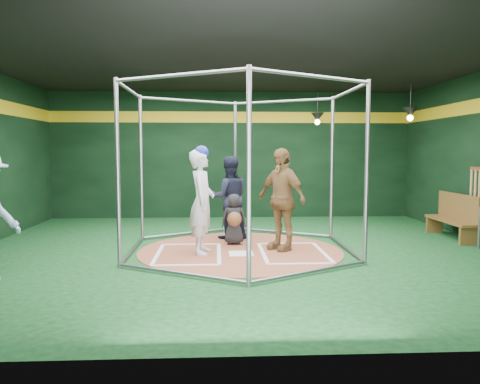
{
  "coord_description": "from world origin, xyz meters",
  "views": [
    {
      "loc": [
        -0.44,
        -8.59,
        1.86
      ],
      "look_at": [
        0.0,
        0.1,
        1.1
      ],
      "focal_mm": 35.0,
      "sensor_mm": 36.0,
      "label": 1
    }
  ],
  "objects_px": {
    "batter_figure": "(202,200)",
    "visitor_leopard": "(281,199)",
    "umpire": "(229,198)",
    "dugout_bench": "(454,216)"
  },
  "relations": [
    {
      "from": "batter_figure",
      "to": "visitor_leopard",
      "type": "xyz_separation_m",
      "value": [
        1.48,
        0.26,
        -0.01
      ]
    },
    {
      "from": "batter_figure",
      "to": "visitor_leopard",
      "type": "relative_size",
      "value": 1.02
    },
    {
      "from": "umpire",
      "to": "dugout_bench",
      "type": "distance_m",
      "value": 4.82
    },
    {
      "from": "dugout_bench",
      "to": "umpire",
      "type": "bearing_deg",
      "value": 177.6
    },
    {
      "from": "batter_figure",
      "to": "umpire",
      "type": "height_order",
      "value": "batter_figure"
    },
    {
      "from": "batter_figure",
      "to": "dugout_bench",
      "type": "xyz_separation_m",
      "value": [
        5.33,
        1.24,
        -0.49
      ]
    },
    {
      "from": "visitor_leopard",
      "to": "umpire",
      "type": "bearing_deg",
      "value": 179.73
    },
    {
      "from": "batter_figure",
      "to": "dugout_bench",
      "type": "bearing_deg",
      "value": 13.07
    },
    {
      "from": "visitor_leopard",
      "to": "umpire",
      "type": "relative_size",
      "value": 1.1
    },
    {
      "from": "visitor_leopard",
      "to": "dugout_bench",
      "type": "relative_size",
      "value": 1.16
    }
  ]
}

